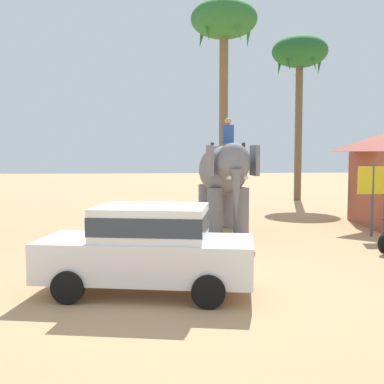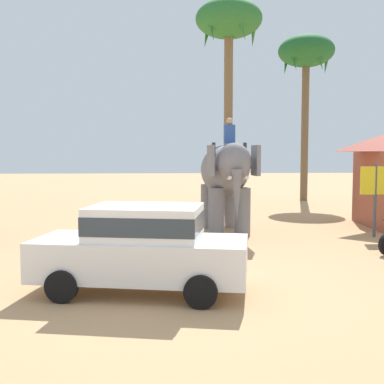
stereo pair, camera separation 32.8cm
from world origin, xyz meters
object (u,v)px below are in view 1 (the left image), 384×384
object	(u,v)px
car_sedan_foreground	(148,245)
signboard_yellow	(373,185)
palm_tree_behind_elephant	(300,58)
palm_tree_left_of_road	(224,27)
elephant_with_mahout	(224,175)

from	to	relation	value
car_sedan_foreground	signboard_yellow	distance (m)	9.34
palm_tree_behind_elephant	palm_tree_left_of_road	bearing A→B (deg)	-140.28
elephant_with_mahout	car_sedan_foreground	bearing A→B (deg)	-110.13
signboard_yellow	elephant_with_mahout	bearing A→B (deg)	165.96
car_sedan_foreground	elephant_with_mahout	xyz separation A→B (m)	(2.56, 6.99, 1.06)
palm_tree_left_of_road	signboard_yellow	xyz separation A→B (m)	(3.65, -8.30, -7.09)
elephant_with_mahout	palm_tree_left_of_road	world-z (taller)	palm_tree_left_of_road
signboard_yellow	car_sedan_foreground	bearing A→B (deg)	-141.40
elephant_with_mahout	palm_tree_behind_elephant	bearing A→B (deg)	61.56
car_sedan_foreground	palm_tree_behind_elephant	distance (m)	21.58
elephant_with_mahout	signboard_yellow	bearing A→B (deg)	-14.04
signboard_yellow	palm_tree_left_of_road	bearing A→B (deg)	113.72
elephant_with_mahout	signboard_yellow	xyz separation A→B (m)	(4.72, -1.18, -0.30)
palm_tree_behind_elephant	palm_tree_left_of_road	distance (m)	6.61
car_sedan_foreground	palm_tree_behind_elephant	bearing A→B (deg)	64.60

